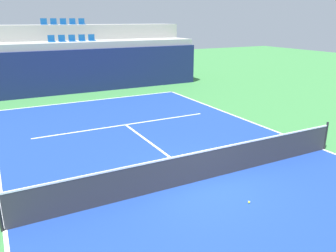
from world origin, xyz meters
TOP-DOWN VIEW (x-y plane):
  - ground_plane at (0.00, 0.00)m, footprint 80.00×80.00m
  - court_surface at (0.00, 0.00)m, footprint 11.00×24.00m
  - baseline_far at (0.00, 11.95)m, footprint 11.00×0.10m
  - sideline_left at (-5.45, 0.00)m, footprint 0.10×24.00m
  - sideline_right at (5.45, 0.00)m, footprint 0.10×24.00m
  - service_line_far at (0.00, 6.40)m, footprint 8.26×0.10m
  - centre_service_line at (0.00, 3.20)m, footprint 0.10×6.40m
  - back_wall at (0.00, 14.55)m, footprint 17.39×0.30m
  - stands_tier_lower at (0.00, 15.90)m, footprint 17.39×2.40m
  - stands_tier_upper at (0.00, 18.30)m, footprint 17.39×2.40m
  - seating_row_lower at (0.00, 15.99)m, footprint 3.13×0.44m
  - seating_row_upper at (0.00, 18.39)m, footprint 3.13×0.44m
  - tennis_net at (0.00, 0.00)m, footprint 11.08×0.08m
  - tennis_ball_1 at (0.38, -1.72)m, footprint 0.07×0.07m

SIDE VIEW (x-z plane):
  - ground_plane at x=0.00m, z-range 0.00..0.00m
  - court_surface at x=0.00m, z-range 0.00..0.01m
  - baseline_far at x=0.00m, z-range 0.01..0.01m
  - sideline_left at x=-5.45m, z-range 0.01..0.01m
  - sideline_right at x=5.45m, z-range 0.01..0.01m
  - service_line_far at x=0.00m, z-range 0.01..0.01m
  - centre_service_line at x=0.00m, z-range 0.01..0.01m
  - tennis_ball_1 at x=0.38m, z-range 0.01..0.08m
  - tennis_net at x=0.00m, z-range -0.03..1.04m
  - back_wall at x=0.00m, z-range 0.00..2.82m
  - stands_tier_lower at x=0.00m, z-range 0.00..3.26m
  - stands_tier_upper at x=0.00m, z-range 0.00..4.31m
  - seating_row_lower at x=0.00m, z-range 3.16..3.60m
  - seating_row_upper at x=0.00m, z-range 4.21..4.65m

